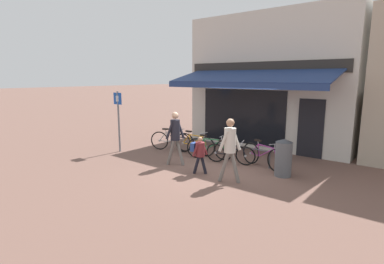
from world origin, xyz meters
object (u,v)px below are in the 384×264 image
(pedestrian_second_adult, at_px, (230,143))
(parking_sign, at_px, (118,115))
(bicycle_silver, at_px, (172,141))
(pedestrian_child, at_px, (199,151))
(pedestrian_adult, at_px, (175,132))
(litter_bin, at_px, (283,158))
(bicycle_orange, at_px, (194,144))
(bicycle_black, at_px, (230,153))
(bicycle_purple, at_px, (263,156))
(bicycle_green, at_px, (210,148))

(pedestrian_second_adult, xyz_separation_m, parking_sign, (-5.14, 0.28, 0.34))
(bicycle_silver, xyz_separation_m, pedestrian_child, (2.57, -1.60, 0.30))
(pedestrian_adult, height_order, litter_bin, pedestrian_adult)
(bicycle_silver, xyz_separation_m, bicycle_orange, (1.04, 0.11, -0.00))
(pedestrian_child, bearing_deg, parking_sign, 170.75)
(bicycle_black, distance_m, litter_bin, 1.87)
(pedestrian_second_adult, distance_m, litter_bin, 1.79)
(pedestrian_child, height_order, litter_bin, pedestrian_child)
(pedestrian_child, bearing_deg, bicycle_orange, 125.66)
(bicycle_orange, height_order, bicycle_purple, bicycle_orange)
(parking_sign, bearing_deg, bicycle_silver, 43.18)
(litter_bin, height_order, parking_sign, parking_sign)
(bicycle_orange, xyz_separation_m, pedestrian_adult, (0.38, -1.48, 0.70))
(pedestrian_child, bearing_deg, bicycle_black, 76.40)
(pedestrian_child, bearing_deg, pedestrian_second_adult, -9.82)
(bicycle_green, distance_m, pedestrian_second_adult, 2.52)
(pedestrian_adult, distance_m, litter_bin, 3.43)
(bicycle_purple, height_order, pedestrian_second_adult, pedestrian_second_adult)
(pedestrian_child, distance_m, pedestrian_second_adult, 1.17)
(pedestrian_adult, xyz_separation_m, pedestrian_second_adult, (2.25, -0.29, 0.00))
(bicycle_silver, bearing_deg, bicycle_black, -25.08)
(bicycle_orange, relative_size, pedestrian_adult, 1.01)
(pedestrian_child, relative_size, litter_bin, 1.02)
(bicycle_orange, xyz_separation_m, parking_sign, (-2.51, -1.50, 1.04))
(litter_bin, bearing_deg, bicycle_orange, 174.37)
(bicycle_silver, relative_size, bicycle_orange, 0.95)
(bicycle_silver, xyz_separation_m, bicycle_green, (1.87, -0.05, -0.01))
(pedestrian_child, distance_m, parking_sign, 4.12)
(pedestrian_adult, xyz_separation_m, parking_sign, (-2.89, -0.01, 0.34))
(bicycle_silver, distance_m, bicycle_purple, 3.79)
(bicycle_silver, relative_size, bicycle_green, 1.02)
(bicycle_black, distance_m, pedestrian_adult, 1.96)
(bicycle_orange, distance_m, pedestrian_adult, 1.68)
(bicycle_green, relative_size, parking_sign, 0.71)
(pedestrian_second_adult, bearing_deg, bicycle_silver, 151.70)
(bicycle_orange, bearing_deg, bicycle_black, -12.00)
(bicycle_green, bearing_deg, bicycle_purple, -14.35)
(litter_bin, xyz_separation_m, parking_sign, (-6.09, -1.14, 0.88))
(bicycle_purple, bearing_deg, parking_sign, -147.25)
(bicycle_orange, xyz_separation_m, pedestrian_second_adult, (2.63, -1.78, 0.70))
(pedestrian_adult, distance_m, pedestrian_second_adult, 2.27)
(bicycle_black, xyz_separation_m, pedestrian_adult, (-1.34, -1.22, 0.74))
(bicycle_orange, xyz_separation_m, pedestrian_child, (1.53, -1.71, 0.30))
(pedestrian_adult, height_order, pedestrian_child, pedestrian_adult)
(bicycle_purple, distance_m, pedestrian_second_adult, 1.97)
(bicycle_silver, height_order, pedestrian_adult, pedestrian_adult)
(pedestrian_second_adult, height_order, litter_bin, pedestrian_second_adult)
(bicycle_purple, xyz_separation_m, pedestrian_second_adult, (-0.12, -1.83, 0.71))
(bicycle_silver, bearing_deg, bicycle_purple, -19.42)
(bicycle_orange, distance_m, litter_bin, 3.60)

